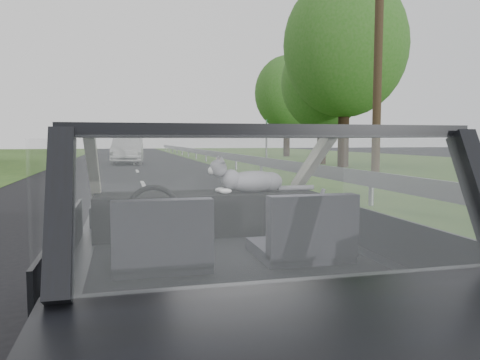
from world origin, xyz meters
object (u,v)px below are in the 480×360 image
highway_sign (266,143)px  utility_pole (378,55)px  cat (253,180)px  subject_car (225,249)px  other_car (128,150)px

highway_sign → utility_pole: 11.29m
utility_pole → cat: bearing=-124.6°
cat → utility_pole: (6.46, 9.36, 2.77)m
subject_car → highway_sign: (6.77, 20.91, 0.48)m
cat → other_car: (-0.65, 24.07, -0.33)m
cat → utility_pole: size_ratio=0.08×
highway_sign → cat: bearing=-92.3°
cat → utility_pole: bearing=46.1°
subject_car → other_car: bearing=90.7°
other_car → utility_pole: (7.11, -14.71, 3.10)m
subject_car → cat: size_ratio=6.62×
cat → other_car: bearing=82.2°
other_car → cat: bearing=-84.7°
cat → highway_sign: bearing=63.1°
subject_car → utility_pole: bearing=55.6°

